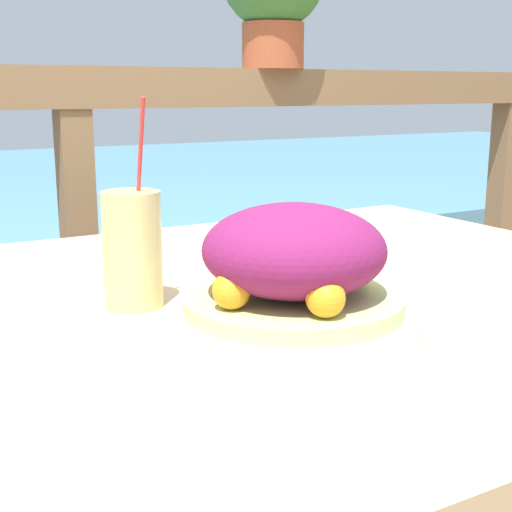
# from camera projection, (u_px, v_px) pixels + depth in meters

# --- Properties ---
(patio_table) EXTENTS (1.26, 0.96, 0.71)m
(patio_table) POSITION_uv_depth(u_px,v_px,m) (252.00, 352.00, 0.94)
(patio_table) COLOR tan
(patio_table) RESTS_ON ground_plane
(railing_fence) EXTENTS (2.80, 0.08, 1.01)m
(railing_fence) POSITION_uv_depth(u_px,v_px,m) (76.00, 182.00, 1.58)
(railing_fence) COLOR brown
(railing_fence) RESTS_ON ground_plane
(salad_plate) EXTENTS (0.29, 0.29, 0.14)m
(salad_plate) POSITION_uv_depth(u_px,v_px,m) (294.00, 275.00, 0.78)
(salad_plate) COLOR white
(salad_plate) RESTS_ON patio_table
(drink_glass) EXTENTS (0.07, 0.07, 0.25)m
(drink_glass) POSITION_uv_depth(u_px,v_px,m) (133.00, 249.00, 0.86)
(drink_glass) COLOR #DBCC7F
(drink_glass) RESTS_ON patio_table
(fork) EXTENTS (0.03, 0.18, 0.00)m
(fork) POSITION_uv_depth(u_px,v_px,m) (427.00, 297.00, 0.90)
(fork) COLOR silver
(fork) RESTS_ON patio_table
(knife) EXTENTS (0.03, 0.18, 0.00)m
(knife) POSITION_uv_depth(u_px,v_px,m) (466.00, 296.00, 0.90)
(knife) COLOR silver
(knife) RESTS_ON patio_table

